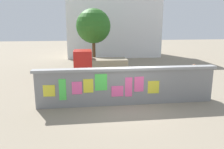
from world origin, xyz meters
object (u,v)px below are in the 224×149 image
at_px(auto_rickshaw_truck, 97,64).
at_px(person_walking, 193,76).
at_px(motorcycle, 118,83).
at_px(bicycle_near, 57,88).
at_px(tree_roadside, 93,26).

distance_m(auto_rickshaw_truck, person_walking, 6.54).
relative_size(auto_rickshaw_truck, person_walking, 2.23).
bearing_deg(motorcycle, bicycle_near, -177.43).
height_order(auto_rickshaw_truck, motorcycle, auto_rickshaw_truck).
xyz_separation_m(motorcycle, person_walking, (3.81, -0.99, 0.52)).
distance_m(auto_rickshaw_truck, tree_roadside, 4.48).
height_order(auto_rickshaw_truck, tree_roadside, tree_roadside).
xyz_separation_m(motorcycle, tree_roadside, (-0.91, 7.32, 2.93)).
bearing_deg(auto_rickshaw_truck, motorcycle, -76.73).
bearing_deg(tree_roadside, motorcycle, -82.93).
relative_size(motorcycle, tree_roadside, 0.39).
bearing_deg(tree_roadside, auto_rickshaw_truck, -89.12).
bearing_deg(auto_rickshaw_truck, bicycle_near, -121.93).
relative_size(auto_rickshaw_truck, bicycle_near, 2.14).
relative_size(motorcycle, bicycle_near, 1.12).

